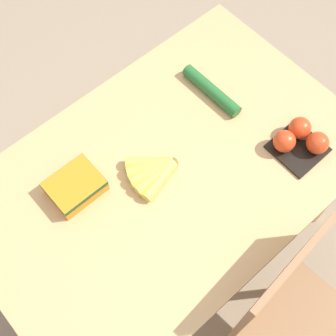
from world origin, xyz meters
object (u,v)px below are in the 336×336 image
at_px(banana_bunch, 154,172).
at_px(chair, 291,319).
at_px(tomato_pack, 300,139).
at_px(carrot_bag, 75,186).
at_px(cucumber_near, 211,91).

bearing_deg(banana_bunch, chair, 96.26).
xyz_separation_m(tomato_pack, carrot_bag, (0.68, -0.37, -0.01)).
bearing_deg(cucumber_near, tomato_pack, 102.06).
relative_size(banana_bunch, cucumber_near, 0.67).
bearing_deg(tomato_pack, carrot_bag, -28.63).
bearing_deg(cucumber_near, chair, 67.98).
xyz_separation_m(banana_bunch, carrot_bag, (0.23, -0.13, 0.01)).
relative_size(tomato_pack, cucumber_near, 0.64).
relative_size(tomato_pack, carrot_bag, 0.98).
height_order(tomato_pack, cucumber_near, tomato_pack).
xyz_separation_m(chair, tomato_pack, (-0.38, -0.39, 0.30)).
bearing_deg(cucumber_near, carrot_bag, -1.47).
xyz_separation_m(carrot_bag, cucumber_near, (-0.61, 0.02, -0.01)).
relative_size(chair, banana_bunch, 5.45).
xyz_separation_m(tomato_pack, cucumber_near, (0.08, -0.36, -0.02)).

